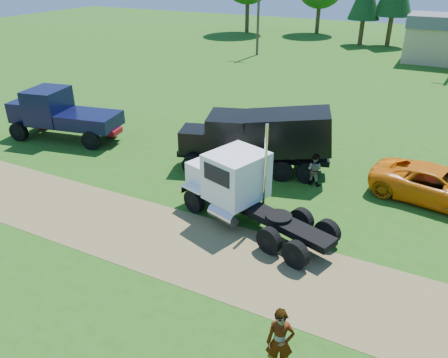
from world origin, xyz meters
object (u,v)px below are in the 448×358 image
at_px(white_semi_tractor, 237,186).
at_px(spectator_a, 280,341).
at_px(navy_truck, 59,114).
at_px(orange_pickup, 437,185).
at_px(black_dump_truck, 260,137).

distance_m(white_semi_tractor, spectator_a, 7.71).
relative_size(navy_truck, orange_pickup, 1.24).
height_order(white_semi_tractor, black_dump_truck, white_semi_tractor).
bearing_deg(spectator_a, black_dump_truck, 94.58).
height_order(orange_pickup, spectator_a, spectator_a).
distance_m(orange_pickup, spectator_a, 12.03).
distance_m(black_dump_truck, navy_truck, 12.40).
bearing_deg(orange_pickup, black_dump_truck, 102.88).
height_order(navy_truck, spectator_a, navy_truck).
xyz_separation_m(white_semi_tractor, navy_truck, (-13.30, 3.36, 0.07)).
xyz_separation_m(navy_truck, spectator_a, (17.56, -9.77, -0.54)).
relative_size(black_dump_truck, spectator_a, 3.95).
height_order(black_dump_truck, spectator_a, black_dump_truck).
distance_m(black_dump_truck, orange_pickup, 8.34).
distance_m(white_semi_tractor, orange_pickup, 9.00).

